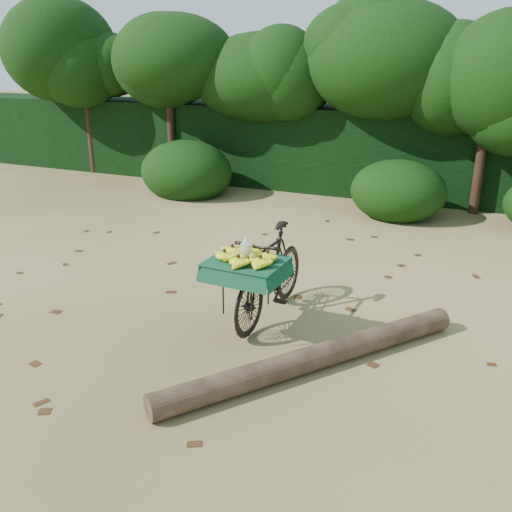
% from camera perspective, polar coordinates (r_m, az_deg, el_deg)
% --- Properties ---
extents(ground, '(80.00, 80.00, 0.00)m').
position_cam_1_polar(ground, '(7.02, -4.22, -3.44)').
color(ground, tan).
rests_on(ground, ground).
extents(vendor_bicycle, '(0.77, 1.80, 1.06)m').
position_cam_1_polar(vendor_bicycle, '(6.05, 1.40, -1.80)').
color(vendor_bicycle, black).
rests_on(vendor_bicycle, ground).
extents(fallen_log, '(2.18, 2.81, 0.24)m').
position_cam_1_polar(fallen_log, '(5.27, 6.37, -10.53)').
color(fallen_log, brown).
rests_on(fallen_log, ground).
extents(hedge_backdrop, '(26.00, 1.80, 1.80)m').
position_cam_1_polar(hedge_backdrop, '(12.49, 9.64, 11.06)').
color(hedge_backdrop, black).
rests_on(hedge_backdrop, ground).
extents(tree_row, '(14.50, 2.00, 4.00)m').
position_cam_1_polar(tree_row, '(11.79, 5.74, 16.10)').
color(tree_row, black).
rests_on(tree_row, ground).
extents(bush_clumps, '(8.80, 1.70, 0.90)m').
position_cam_1_polar(bush_clumps, '(10.55, 9.31, 6.96)').
color(bush_clumps, black).
rests_on(bush_clumps, ground).
extents(leaf_litter, '(7.00, 7.30, 0.01)m').
position_cam_1_polar(leaf_litter, '(7.55, -1.91, -1.62)').
color(leaf_litter, '#432512').
rests_on(leaf_litter, ground).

